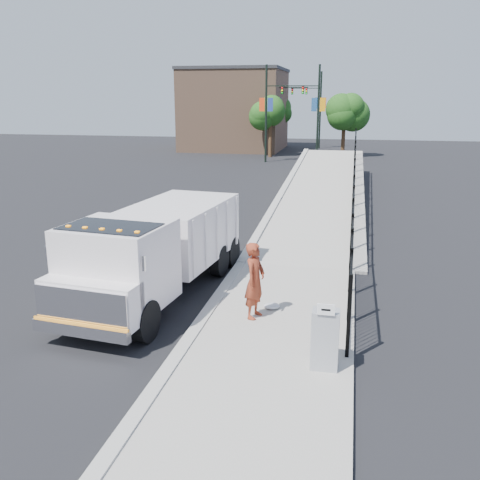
# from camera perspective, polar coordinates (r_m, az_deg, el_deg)

# --- Properties ---
(ground) EXTENTS (120.00, 120.00, 0.00)m
(ground) POSITION_cam_1_polar(r_m,az_deg,el_deg) (14.14, -3.22, -7.71)
(ground) COLOR black
(ground) RESTS_ON ground
(sidewalk) EXTENTS (3.55, 12.00, 0.12)m
(sidewalk) POSITION_cam_1_polar(r_m,az_deg,el_deg) (11.98, 3.34, -11.81)
(sidewalk) COLOR #9E998E
(sidewalk) RESTS_ON ground
(curb) EXTENTS (0.30, 12.00, 0.16)m
(curb) POSITION_cam_1_polar(r_m,az_deg,el_deg) (12.37, -5.67, -10.86)
(curb) COLOR #ADAAA3
(curb) RESTS_ON ground
(ramp) EXTENTS (3.95, 24.06, 3.19)m
(ramp) POSITION_cam_1_polar(r_m,az_deg,el_deg) (29.13, 9.10, 4.06)
(ramp) COLOR #9E998E
(ramp) RESTS_ON ground
(iron_fence) EXTENTS (0.10, 28.00, 1.80)m
(iron_fence) POSITION_cam_1_polar(r_m,az_deg,el_deg) (25.00, 11.95, 4.21)
(iron_fence) COLOR black
(iron_fence) RESTS_ON ground
(truck) EXTENTS (3.21, 7.76, 2.58)m
(truck) POSITION_cam_1_polar(r_m,az_deg,el_deg) (14.88, -9.10, -0.79)
(truck) COLOR black
(truck) RESTS_ON ground
(worker) EXTENTS (0.62, 0.79, 1.92)m
(worker) POSITION_cam_1_polar(r_m,az_deg,el_deg) (13.21, 1.59, -4.34)
(worker) COLOR maroon
(worker) RESTS_ON sidewalk
(utility_cabinet) EXTENTS (0.55, 0.40, 1.25)m
(utility_cabinet) POSITION_cam_1_polar(r_m,az_deg,el_deg) (11.06, 9.06, -10.43)
(utility_cabinet) COLOR gray
(utility_cabinet) RESTS_ON sidewalk
(arrow_sign) EXTENTS (0.35, 0.04, 0.22)m
(arrow_sign) POSITION_cam_1_polar(r_m,az_deg,el_deg) (10.56, 9.15, -7.34)
(arrow_sign) COLOR white
(arrow_sign) RESTS_ON utility_cabinet
(debris) EXTENTS (0.44, 0.44, 0.11)m
(debris) POSITION_cam_1_polar(r_m,az_deg,el_deg) (14.10, 3.40, -7.02)
(debris) COLOR silver
(debris) RESTS_ON sidewalk
(light_pole_0) EXTENTS (3.77, 0.22, 8.00)m
(light_pole_0) POSITION_cam_1_polar(r_m,az_deg,el_deg) (46.12, 3.18, 13.68)
(light_pole_0) COLOR black
(light_pole_0) RESTS_ON ground
(light_pole_1) EXTENTS (3.77, 0.22, 8.00)m
(light_pole_1) POSITION_cam_1_polar(r_m,az_deg,el_deg) (46.20, 7.95, 13.57)
(light_pole_1) COLOR black
(light_pole_1) RESTS_ON ground
(light_pole_2) EXTENTS (3.77, 0.22, 8.00)m
(light_pole_2) POSITION_cam_1_polar(r_m,az_deg,el_deg) (54.56, 4.10, 13.88)
(light_pole_2) COLOR black
(light_pole_2) RESTS_ON ground
(light_pole_3) EXTENTS (3.77, 0.22, 8.00)m
(light_pole_3) POSITION_cam_1_polar(r_m,az_deg,el_deg) (59.14, 8.27, 13.86)
(light_pole_3) COLOR black
(light_pole_3) RESTS_ON ground
(tree_0) EXTENTS (2.82, 2.82, 5.41)m
(tree_0) POSITION_cam_1_polar(r_m,az_deg,el_deg) (50.21, 3.29, 13.33)
(tree_0) COLOR #382314
(tree_0) RESTS_ON ground
(tree_1) EXTENTS (2.82, 2.82, 5.41)m
(tree_1) POSITION_cam_1_polar(r_m,az_deg,el_deg) (51.10, 11.08, 13.11)
(tree_1) COLOR #382314
(tree_1) RESTS_ON ground
(tree_2) EXTENTS (2.60, 2.60, 5.30)m
(tree_2) POSITION_cam_1_polar(r_m,az_deg,el_deg) (61.41, 4.24, 13.62)
(tree_2) COLOR #382314
(tree_2) RESTS_ON ground
(building) EXTENTS (10.00, 10.00, 8.00)m
(building) POSITION_cam_1_polar(r_m,az_deg,el_deg) (57.95, -0.52, 13.63)
(building) COLOR #8C664C
(building) RESTS_ON ground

